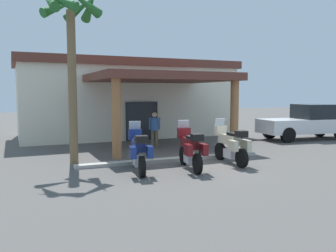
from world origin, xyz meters
TOP-DOWN VIEW (x-y plane):
  - ground_plane at (0.00, 0.00)m, footprint 80.00×80.00m
  - motel_building at (-0.07, 9.38)m, footprint 12.94×10.82m
  - motorcycle_blue at (-2.53, -0.46)m, footprint 0.84×2.20m
  - motorcycle_maroon at (-0.77, -0.68)m, footprint 0.81×2.21m
  - motorcycle_cream at (0.99, -0.41)m, footprint 0.72×2.21m
  - pedestrian at (-0.29, 4.18)m, footprint 0.49×0.32m
  - pickup_truck_white at (8.64, 3.88)m, footprint 5.36×2.39m
  - palm_tree_roadside at (-4.29, 1.79)m, footprint 2.22×2.28m
  - curb_strip at (-0.77, 0.86)m, footprint 7.29×0.36m

SIDE VIEW (x-z plane):
  - ground_plane at x=0.00m, z-range 0.00..0.00m
  - curb_strip at x=-0.77m, z-range 0.00..0.12m
  - motorcycle_blue at x=-2.53m, z-range -0.11..1.50m
  - motorcycle_maroon at x=-0.77m, z-range -0.11..1.50m
  - motorcycle_cream at x=0.99m, z-range -0.11..1.50m
  - pickup_truck_white at x=8.64m, z-range -0.04..1.91m
  - pedestrian at x=-0.29m, z-range 0.13..1.81m
  - motel_building at x=-0.07m, z-range 0.06..4.54m
  - palm_tree_roadside at x=-4.29m, z-range 1.62..7.86m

